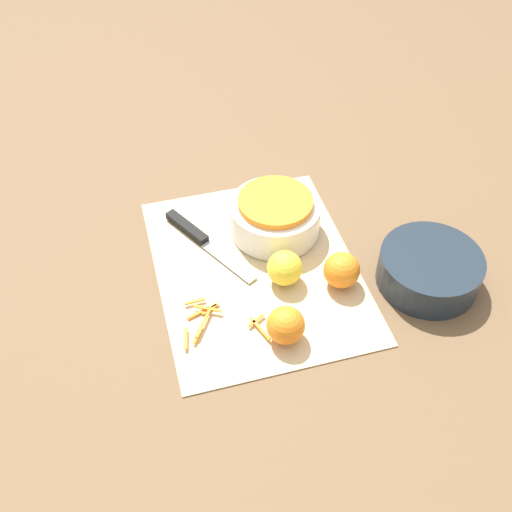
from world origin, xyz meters
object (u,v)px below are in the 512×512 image
object	(u,v)px
orange_left	(342,270)
bowl_dark	(429,269)
knife	(195,234)
lemon	(285,268)
bowl_speckled	(275,215)
orange_right	(286,325)

from	to	relation	value
orange_left	bowl_dark	bearing A→B (deg)	77.46
knife	lemon	world-z (taller)	lemon
bowl_speckled	orange_right	distance (m)	0.27
orange_right	lemon	distance (m)	0.13
orange_left	orange_right	size ratio (longest dim) A/B	1.02
lemon	bowl_dark	bearing A→B (deg)	75.09
bowl_speckled	knife	world-z (taller)	bowl_speckled
bowl_dark	orange_right	distance (m)	0.30
knife	orange_left	bearing A→B (deg)	22.05
bowl_speckled	orange_left	size ratio (longest dim) A/B	2.66
orange_right	bowl_speckled	bearing A→B (deg)	167.35
bowl_dark	orange_left	world-z (taller)	orange_left
bowl_dark	orange_right	size ratio (longest dim) A/B	2.85
orange_right	lemon	xyz separation A→B (m)	(-0.13, 0.04, -0.00)
bowl_speckled	orange_left	distance (m)	0.19
bowl_dark	orange_left	xyz separation A→B (m)	(-0.04, -0.16, 0.01)
bowl_speckled	orange_left	xyz separation A→B (m)	(0.17, 0.08, -0.01)
bowl_dark	lemon	xyz separation A→B (m)	(-0.07, -0.26, 0.01)
bowl_speckled	lemon	bearing A→B (deg)	-9.08
bowl_dark	lemon	world-z (taller)	lemon
bowl_speckled	lemon	size ratio (longest dim) A/B	2.73
bowl_dark	orange_left	distance (m)	0.16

